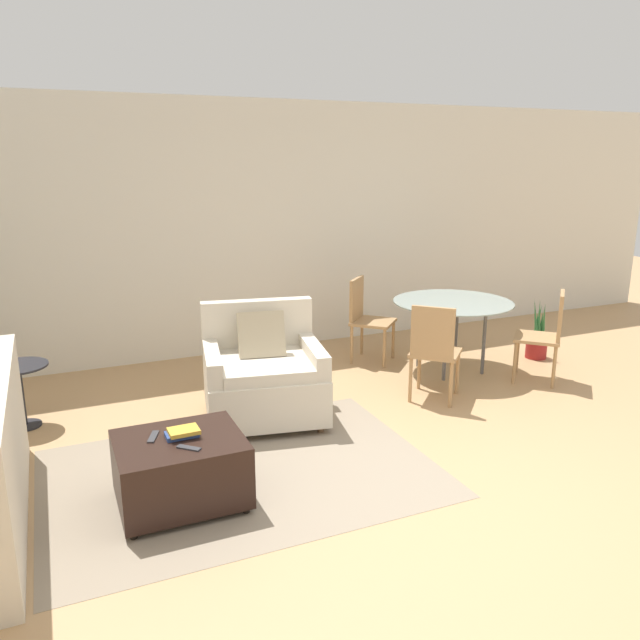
# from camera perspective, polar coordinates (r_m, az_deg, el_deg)

# --- Properties ---
(ground_plane) EXTENTS (20.00, 20.00, 0.00)m
(ground_plane) POSITION_cam_1_polar(r_m,az_deg,el_deg) (4.25, 9.03, -15.78)
(ground_plane) COLOR tan
(wall_back) EXTENTS (12.00, 0.06, 2.75)m
(wall_back) POSITION_cam_1_polar(r_m,az_deg,el_deg) (6.97, -6.65, 8.25)
(wall_back) COLOR silver
(wall_back) RESTS_ON ground_plane
(area_rug) EXTENTS (2.65, 1.88, 0.01)m
(area_rug) POSITION_cam_1_polar(r_m,az_deg,el_deg) (4.52, -7.20, -13.68)
(area_rug) COLOR gray
(area_rug) RESTS_ON ground_plane
(armchair) EXTENTS (1.11, 1.05, 0.94)m
(armchair) POSITION_cam_1_polar(r_m,az_deg,el_deg) (5.26, -5.20, -5.14)
(armchair) COLOR beige
(armchair) RESTS_ON ground_plane
(ottoman) EXTENTS (0.78, 0.64, 0.44)m
(ottoman) POSITION_cam_1_polar(r_m,az_deg,el_deg) (4.13, -12.62, -13.10)
(ottoman) COLOR black
(ottoman) RESTS_ON ground_plane
(book_stack) EXTENTS (0.21, 0.15, 0.05)m
(book_stack) POSITION_cam_1_polar(r_m,az_deg,el_deg) (4.05, -12.45, -10.03)
(book_stack) COLOR #2D478C
(book_stack) RESTS_ON ottoman
(tv_remote_primary) EXTENTS (0.10, 0.17, 0.01)m
(tv_remote_primary) POSITION_cam_1_polar(r_m,az_deg,el_deg) (4.10, -15.00, -10.27)
(tv_remote_primary) COLOR #333338
(tv_remote_primary) RESTS_ON ottoman
(tv_remote_secondary) EXTENTS (0.14, 0.14, 0.01)m
(tv_remote_secondary) POSITION_cam_1_polar(r_m,az_deg,el_deg) (3.90, -11.91, -11.37)
(tv_remote_secondary) COLOR #333338
(tv_remote_secondary) RESTS_ON ottoman
(side_table) EXTENTS (0.45, 0.45, 0.53)m
(side_table) POSITION_cam_1_polar(r_m,az_deg,el_deg) (5.60, -25.71, -5.23)
(side_table) COLOR black
(side_table) RESTS_ON ground_plane
(dining_table) EXTENTS (1.20, 1.20, 0.73)m
(dining_table) POSITION_cam_1_polar(r_m,az_deg,el_deg) (6.46, 12.03, 1.07)
(dining_table) COLOR #8C9E99
(dining_table) RESTS_ON ground_plane
(dining_chair_near_left) EXTENTS (0.59, 0.59, 0.90)m
(dining_chair_near_left) POSITION_cam_1_polar(r_m,az_deg,el_deg) (5.62, 10.39, -2.39)
(dining_chair_near_left) COLOR tan
(dining_chair_near_left) RESTS_ON ground_plane
(dining_chair_near_right) EXTENTS (0.59, 0.59, 0.90)m
(dining_chair_near_right) POSITION_cam_1_polar(r_m,az_deg,el_deg) (6.42, 20.09, -0.91)
(dining_chair_near_right) COLOR tan
(dining_chair_near_right) RESTS_ON ground_plane
(dining_chair_far_left) EXTENTS (0.59, 0.59, 0.90)m
(dining_chair_far_left) POSITION_cam_1_polar(r_m,az_deg,el_deg) (6.69, 4.17, 0.57)
(dining_chair_far_left) COLOR tan
(dining_chair_far_left) RESTS_ON ground_plane
(potted_plant_small) EXTENTS (0.23, 0.23, 0.67)m
(potted_plant_small) POSITION_cam_1_polar(r_m,az_deg,el_deg) (7.23, 19.23, -1.77)
(potted_plant_small) COLOR maroon
(potted_plant_small) RESTS_ON ground_plane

